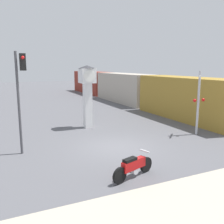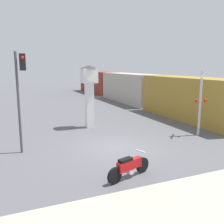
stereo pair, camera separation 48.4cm
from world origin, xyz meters
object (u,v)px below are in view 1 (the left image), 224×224
railroad_crossing_signal (198,100)px  traffic_light (20,85)px  clock_tower (87,87)px  motorcycle (133,166)px  freight_train (125,88)px

railroad_crossing_signal → traffic_light: bearing=174.7°
clock_tower → railroad_crossing_signal: 7.35m
clock_tower → traffic_light: size_ratio=0.87×
motorcycle → traffic_light: (-3.53, 4.72, 2.93)m
motorcycle → clock_tower: (1.12, 8.40, 2.43)m
freight_train → railroad_crossing_signal: (-2.81, -15.18, 0.48)m
clock_tower → motorcycle: bearing=-97.6°
motorcycle → clock_tower: size_ratio=0.48×
motorcycle → freight_train: 21.26m
freight_train → railroad_crossing_signal: size_ratio=8.23×
freight_train → traffic_light: traffic_light is taller
motorcycle → traffic_light: traffic_light is taller
traffic_light → motorcycle: bearing=-53.2°
motorcycle → railroad_crossing_signal: size_ratio=0.52×
freight_train → railroad_crossing_signal: bearing=-100.5°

